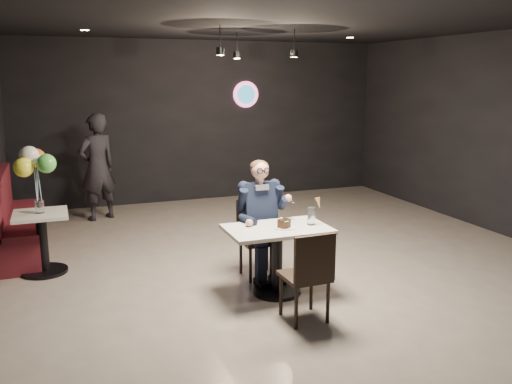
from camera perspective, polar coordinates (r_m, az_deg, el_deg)
name	(u,v)px	position (r m, az deg, el deg)	size (l,w,h in m)	color
floor	(307,275)	(6.60, 5.43, -8.72)	(9.00, 9.00, 0.00)	gray
wall_sign	(246,94)	(10.62, -1.08, 10.24)	(0.50, 0.06, 0.50)	pink
pendant_lights	(250,38)	(8.03, -0.61, 15.94)	(1.40, 1.20, 0.36)	black
main_table	(277,261)	(5.94, 2.22, -7.22)	(1.10, 0.70, 0.75)	silver
chair_far	(259,239)	(6.40, 0.32, -4.99)	(0.42, 0.46, 0.92)	black
chair_near	(304,274)	(5.32, 5.13, -8.63)	(0.42, 0.46, 0.92)	black
seated_man	(259,218)	(6.33, 0.33, -2.73)	(0.60, 0.80, 1.44)	black
dessert_plate	(285,228)	(5.80, 3.04, -3.76)	(0.22, 0.22, 0.01)	white
cake_slice	(284,224)	(5.77, 2.97, -3.36)	(0.11, 0.09, 0.08)	black
mint_leaf	(286,221)	(5.71, 3.23, -3.11)	(0.06, 0.04, 0.01)	green
sundae_glass	(311,216)	(5.93, 5.84, -2.53)	(0.09, 0.09, 0.19)	silver
wafer_cone	(319,203)	(5.92, 6.60, -1.14)	(0.06, 0.06, 0.12)	tan
booth_bench	(19,213)	(7.96, -23.70, -2.03)	(0.54, 2.15, 1.08)	#440E14
side_table	(43,242)	(7.02, -21.54, -4.94)	(0.62, 0.62, 0.77)	silver
balloon_vase	(40,207)	(6.91, -21.82, -1.43)	(0.10, 0.10, 0.15)	silver
balloon_bunch	(37,172)	(6.83, -22.09, 1.93)	(0.41, 0.41, 0.68)	#FBFB35
passerby	(97,167)	(9.27, -16.35, 2.54)	(0.64, 0.42, 1.76)	black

